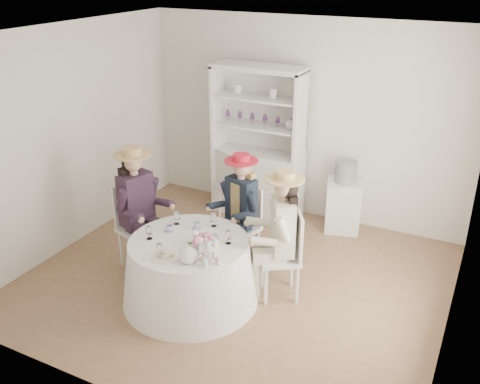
% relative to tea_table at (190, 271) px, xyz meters
% --- Properties ---
extents(ground, '(4.50, 4.50, 0.00)m').
position_rel_tea_table_xyz_m(ground, '(0.26, 0.56, -0.35)').
color(ground, brown).
rests_on(ground, ground).
extents(ceiling, '(4.50, 4.50, 0.00)m').
position_rel_tea_table_xyz_m(ceiling, '(0.26, 0.56, 2.35)').
color(ceiling, white).
rests_on(ceiling, wall_back).
extents(wall_back, '(4.50, 0.00, 4.50)m').
position_rel_tea_table_xyz_m(wall_back, '(0.26, 2.56, 1.00)').
color(wall_back, white).
rests_on(wall_back, ground).
extents(wall_front, '(4.50, 0.00, 4.50)m').
position_rel_tea_table_xyz_m(wall_front, '(0.26, -1.44, 1.00)').
color(wall_front, white).
rests_on(wall_front, ground).
extents(wall_left, '(0.00, 4.50, 4.50)m').
position_rel_tea_table_xyz_m(wall_left, '(-1.99, 0.56, 1.00)').
color(wall_left, white).
rests_on(wall_left, ground).
extents(wall_right, '(0.00, 4.50, 4.50)m').
position_rel_tea_table_xyz_m(wall_right, '(2.51, 0.56, 1.00)').
color(wall_right, white).
rests_on(wall_right, ground).
extents(tea_table, '(1.44, 1.44, 0.71)m').
position_rel_tea_table_xyz_m(tea_table, '(0.00, 0.00, 0.00)').
color(tea_table, white).
rests_on(tea_table, ground).
extents(hutch, '(1.31, 0.66, 2.09)m').
position_rel_tea_table_xyz_m(hutch, '(-0.27, 2.26, 0.39)').
color(hutch, silver).
rests_on(hutch, ground).
extents(side_table, '(0.55, 0.55, 0.69)m').
position_rel_tea_table_xyz_m(side_table, '(0.96, 2.30, -0.01)').
color(side_table, silver).
rests_on(side_table, ground).
extents(hatbox, '(0.30, 0.30, 0.28)m').
position_rel_tea_table_xyz_m(hatbox, '(0.96, 2.30, 0.47)').
color(hatbox, black).
rests_on(hatbox, side_table).
extents(guest_left, '(0.59, 0.55, 1.47)m').
position_rel_tea_table_xyz_m(guest_left, '(-0.88, 0.34, 0.48)').
color(guest_left, silver).
rests_on(guest_left, ground).
extents(guest_mid, '(0.51, 0.55, 1.36)m').
position_rel_tea_table_xyz_m(guest_mid, '(0.11, 0.94, 0.42)').
color(guest_mid, silver).
rests_on(guest_mid, ground).
extents(guest_right, '(0.62, 0.57, 1.44)m').
position_rel_tea_table_xyz_m(guest_right, '(0.80, 0.50, 0.46)').
color(guest_right, silver).
rests_on(guest_right, ground).
extents(spare_chair, '(0.56, 0.56, 1.02)m').
position_rel_tea_table_xyz_m(spare_chair, '(-0.48, 1.88, 0.19)').
color(spare_chair, silver).
rests_on(spare_chair, ground).
extents(teacup_a, '(0.09, 0.09, 0.07)m').
position_rel_tea_table_xyz_m(teacup_a, '(-0.29, 0.08, 0.39)').
color(teacup_a, white).
rests_on(teacup_a, tea_table).
extents(teacup_b, '(0.09, 0.09, 0.07)m').
position_rel_tea_table_xyz_m(teacup_b, '(-0.06, 0.26, 0.39)').
color(teacup_b, white).
rests_on(teacup_b, tea_table).
extents(teacup_c, '(0.09, 0.09, 0.07)m').
position_rel_tea_table_xyz_m(teacup_c, '(0.24, 0.11, 0.39)').
color(teacup_c, white).
rests_on(teacup_c, tea_table).
extents(flower_bowl, '(0.30, 0.30, 0.06)m').
position_rel_tea_table_xyz_m(flower_bowl, '(0.22, 0.02, 0.39)').
color(flower_bowl, white).
rests_on(flower_bowl, tea_table).
extents(flower_arrangement, '(0.20, 0.20, 0.08)m').
position_rel_tea_table_xyz_m(flower_arrangement, '(0.19, -0.04, 0.45)').
color(flower_arrangement, '#CA658C').
rests_on(flower_arrangement, tea_table).
extents(table_teapot, '(0.24, 0.17, 0.18)m').
position_rel_tea_table_xyz_m(table_teapot, '(0.22, -0.35, 0.44)').
color(table_teapot, white).
rests_on(table_teapot, tea_table).
extents(sandwich_plate, '(0.28, 0.28, 0.06)m').
position_rel_tea_table_xyz_m(sandwich_plate, '(-0.03, -0.37, 0.37)').
color(sandwich_plate, white).
rests_on(sandwich_plate, tea_table).
extents(cupcake_stand, '(0.26, 0.26, 0.24)m').
position_rel_tea_table_xyz_m(cupcake_stand, '(0.40, -0.26, 0.45)').
color(cupcake_stand, white).
rests_on(cupcake_stand, tea_table).
extents(stemware_set, '(0.85, 0.88, 0.15)m').
position_rel_tea_table_xyz_m(stemware_set, '(0.00, 0.00, 0.43)').
color(stemware_set, white).
rests_on(stemware_set, tea_table).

